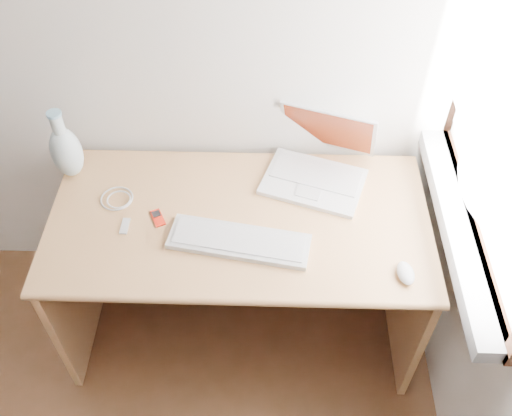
{
  "coord_description": "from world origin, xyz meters",
  "views": [
    {
      "loc": [
        1.06,
        0.06,
        2.24
      ],
      "look_at": [
        1.02,
        1.35,
        0.8
      ],
      "focal_mm": 40.0,
      "sensor_mm": 36.0,
      "label": 1
    }
  ],
  "objects_px": {
    "external_keyboard": "(239,241)",
    "vase": "(66,150)",
    "desk": "(241,237)",
    "laptop": "(314,164)"
  },
  "relations": [
    {
      "from": "external_keyboard",
      "to": "vase",
      "type": "xyz_separation_m",
      "value": [
        -0.65,
        0.32,
        0.11
      ]
    },
    {
      "from": "desk",
      "to": "vase",
      "type": "xyz_separation_m",
      "value": [
        -0.64,
        0.13,
        0.32
      ]
    },
    {
      "from": "desk",
      "to": "laptop",
      "type": "bearing_deg",
      "value": 28.47
    },
    {
      "from": "vase",
      "to": "external_keyboard",
      "type": "bearing_deg",
      "value": -26.38
    },
    {
      "from": "desk",
      "to": "external_keyboard",
      "type": "distance_m",
      "value": 0.29
    },
    {
      "from": "laptop",
      "to": "vase",
      "type": "distance_m",
      "value": 0.91
    },
    {
      "from": "desk",
      "to": "external_keyboard",
      "type": "bearing_deg",
      "value": -88.26
    },
    {
      "from": "desk",
      "to": "external_keyboard",
      "type": "xyz_separation_m",
      "value": [
        0.01,
        -0.19,
        0.22
      ]
    },
    {
      "from": "laptop",
      "to": "external_keyboard",
      "type": "distance_m",
      "value": 0.43
    },
    {
      "from": "desk",
      "to": "vase",
      "type": "bearing_deg",
      "value": 168.9
    }
  ]
}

